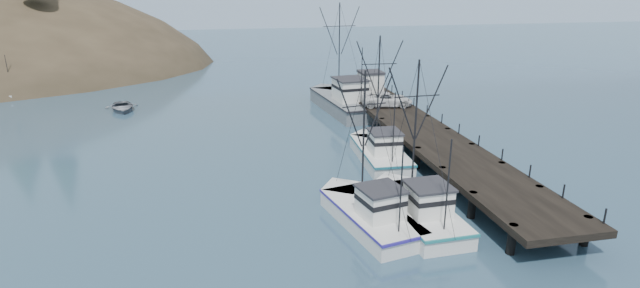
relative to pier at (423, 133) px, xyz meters
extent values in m
plane|color=#29455C|center=(-14.00, -16.00, -1.69)|extent=(400.00, 400.00, 0.00)
cube|color=black|center=(0.00, 0.00, 0.06)|extent=(6.00, 44.00, 0.50)
cylinder|color=black|center=(-2.60, -20.00, -0.69)|extent=(0.56, 0.56, 2.00)
cylinder|color=black|center=(2.60, -20.00, -0.69)|extent=(0.56, 0.56, 2.00)
cylinder|color=black|center=(-2.60, -15.00, -0.69)|extent=(0.56, 0.56, 2.00)
cylinder|color=black|center=(2.60, -15.00, -0.69)|extent=(0.56, 0.56, 2.00)
cylinder|color=black|center=(-2.60, -10.00, -0.69)|extent=(0.56, 0.56, 2.00)
cylinder|color=black|center=(2.60, -10.00, -0.69)|extent=(0.56, 0.56, 2.00)
cylinder|color=black|center=(-2.60, -5.00, -0.69)|extent=(0.56, 0.56, 2.00)
cylinder|color=black|center=(2.60, -5.00, -0.69)|extent=(0.56, 0.56, 2.00)
cylinder|color=black|center=(-2.60, 0.00, -0.69)|extent=(0.56, 0.56, 2.00)
cylinder|color=black|center=(2.60, 0.00, -0.69)|extent=(0.56, 0.56, 2.00)
cylinder|color=black|center=(-2.60, 5.00, -0.69)|extent=(0.56, 0.56, 2.00)
cylinder|color=black|center=(2.60, 5.00, -0.69)|extent=(0.56, 0.56, 2.00)
cylinder|color=black|center=(-2.60, 10.00, -0.69)|extent=(0.56, 0.56, 2.00)
cylinder|color=black|center=(2.60, 10.00, -0.69)|extent=(0.56, 0.56, 2.00)
cylinder|color=black|center=(-2.60, 15.00, -0.69)|extent=(0.56, 0.56, 2.00)
cylinder|color=black|center=(2.60, 15.00, -0.69)|extent=(0.56, 0.56, 2.00)
cylinder|color=black|center=(-2.60, 20.00, -0.69)|extent=(0.56, 0.56, 2.00)
cylinder|color=black|center=(2.60, 20.00, -0.69)|extent=(0.56, 0.56, 2.00)
cube|color=beige|center=(-52.00, 40.00, -0.29)|extent=(4.00, 5.00, 2.80)
cube|color=beige|center=(-48.00, 46.00, -0.29)|extent=(4.00, 5.00, 2.80)
cube|color=#9EB2C6|center=(-4.00, 154.00, -1.69)|extent=(360.00, 40.00, 26.00)
cube|color=silver|center=(-54.00, 169.00, -1.69)|extent=(180.00, 25.00, 18.00)
cube|color=silver|center=(-48.70, 40.83, -1.39)|extent=(1.00, 3.50, 0.90)
cylinder|color=black|center=(-48.70, 40.83, 1.51)|extent=(0.08, 0.08, 6.00)
cube|color=silver|center=(-55.15, 47.50, -1.39)|extent=(1.00, 3.50, 0.90)
cube|color=silver|center=(-48.48, 33.14, -1.39)|extent=(1.00, 3.50, 0.90)
cylinder|color=black|center=(-48.48, 33.14, 1.51)|extent=(0.08, 0.08, 6.00)
cube|color=silver|center=(-6.48, -14.77, -1.24)|extent=(4.04, 9.50, 1.60)
cube|color=silver|center=(-6.68, -10.10, -1.24)|extent=(3.65, 3.65, 1.60)
cube|color=#1C6E71|center=(-6.48, -14.77, -0.54)|extent=(4.12, 9.74, 0.18)
cube|color=silver|center=(-6.43, -15.96, 0.51)|extent=(2.66, 2.74, 1.90)
cube|color=#26262B|center=(-6.43, -15.96, 1.54)|extent=(2.89, 2.99, 0.16)
cylinder|color=black|center=(-6.54, -13.33, 4.51)|extent=(0.14, 0.14, 9.90)
cylinder|color=black|center=(-6.33, -18.36, 2.53)|extent=(0.10, 0.10, 5.94)
cube|color=silver|center=(-9.95, -14.69, -1.24)|extent=(5.40, 9.54, 1.60)
cube|color=silver|center=(-10.88, -10.30, -1.24)|extent=(3.55, 3.55, 1.60)
cube|color=navy|center=(-9.95, -14.69, -0.54)|extent=(5.52, 9.78, 0.18)
cube|color=silver|center=(-9.71, -15.82, 0.51)|extent=(3.00, 3.00, 1.90)
cube|color=#26262B|center=(-9.71, -15.82, 1.54)|extent=(3.26, 3.27, 0.16)
cylinder|color=black|center=(-10.23, -13.34, 4.22)|extent=(0.14, 0.14, 9.32)
cylinder|color=black|center=(-9.23, -18.07, 2.36)|extent=(0.10, 0.10, 5.59)
cube|color=silver|center=(-5.22, -2.44, -1.24)|extent=(4.07, 9.66, 1.60)
cube|color=silver|center=(-5.01, 2.31, -1.24)|extent=(3.66, 3.66, 1.60)
cube|color=#1B5C6D|center=(-5.22, -2.44, -0.54)|extent=(4.16, 9.91, 0.18)
cube|color=silver|center=(-5.27, -3.66, 0.51)|extent=(2.68, 2.79, 1.90)
cube|color=#26262B|center=(-5.27, -3.66, 1.54)|extent=(2.91, 3.05, 0.16)
cylinder|color=black|center=(-5.16, -0.98, 4.64)|extent=(0.14, 0.14, 10.16)
cylinder|color=black|center=(-5.38, -6.10, 2.61)|extent=(0.10, 0.10, 6.10)
cube|color=slate|center=(-3.81, 16.36, -0.94)|extent=(6.42, 14.48, 2.20)
cube|color=slate|center=(-4.60, 23.33, -0.94)|extent=(4.84, 4.84, 2.20)
cube|color=black|center=(-3.81, 16.36, 0.06)|extent=(6.55, 14.84, 0.18)
cube|color=silver|center=(-3.60, 14.58, 1.46)|extent=(3.83, 4.31, 2.60)
cube|color=#26262B|center=(-3.60, 14.58, 2.84)|extent=(4.16, 4.70, 0.16)
cylinder|color=black|center=(-4.05, 18.50, 5.97)|extent=(0.14, 0.14, 11.63)
cylinder|color=black|center=(-3.20, 11.01, 3.65)|extent=(0.10, 0.10, 6.98)
cube|color=silver|center=(0.12, 18.00, 1.56)|extent=(2.80, 3.00, 2.50)
cube|color=#26262B|center=(0.12, 18.00, 2.96)|extent=(3.00, 3.20, 0.30)
imported|color=silver|center=(-0.33, 10.07, 1.14)|extent=(6.32, 3.67, 1.66)
imported|color=slate|center=(-32.00, 22.64, -1.69)|extent=(5.25, 6.54, 1.21)
camera|label=1|loc=(-19.72, -44.23, 14.45)|focal=28.00mm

